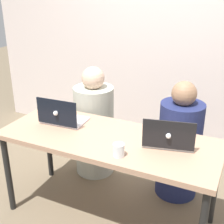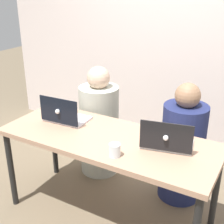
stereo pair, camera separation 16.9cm
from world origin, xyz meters
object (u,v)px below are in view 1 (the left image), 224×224
water_glass_right (119,151)px  person_on_left (94,127)px  laptop_back_left (62,117)px  person_on_right (179,146)px  laptop_back_right (168,139)px

water_glass_right → person_on_left: bearing=128.3°
person_on_left → water_glass_right: (0.61, -0.77, 0.29)m
person_on_left → laptop_back_left: bearing=95.2°
person_on_right → laptop_back_left: 1.06m
laptop_back_right → laptop_back_left: bearing=-12.3°
person_on_right → water_glass_right: person_on_right is taller
person_on_left → water_glass_right: bearing=136.5°
person_on_left → water_glass_right: 1.03m
water_glass_right → person_on_right: bearing=72.6°
person_on_right → water_glass_right: bearing=88.1°
laptop_back_left → person_on_right: bearing=-153.7°
laptop_back_right → water_glass_right: size_ratio=4.45×
person_on_left → person_on_right: size_ratio=1.02×
person_on_right → laptop_back_right: (0.02, -0.49, 0.31)m
person_on_left → person_on_right: (0.85, 0.00, -0.01)m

